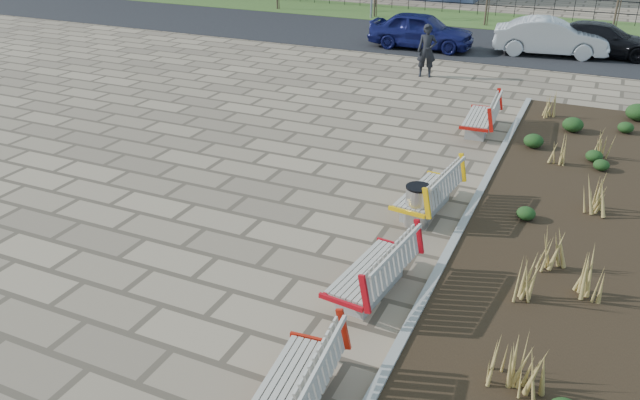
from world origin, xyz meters
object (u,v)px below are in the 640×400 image
at_px(bench_a, 288,384).
at_px(bench_d, 480,115).
at_px(litter_bin, 417,206).
at_px(car_silver, 550,37).
at_px(bench_c, 427,190).
at_px(bench_b, 371,267).
at_px(car_blue, 421,30).
at_px(car_black, 602,40).
at_px(pedestrian, 427,51).

bearing_deg(bench_a, bench_d, 85.15).
height_order(litter_bin, car_silver, car_silver).
bearing_deg(bench_c, bench_b, -83.70).
relative_size(car_blue, car_silver, 0.99).
distance_m(bench_b, litter_bin, 2.66).
height_order(car_blue, car_black, car_blue).
bearing_deg(bench_d, bench_b, -93.10).
xyz_separation_m(pedestrian, car_black, (5.71, 6.15, -0.27)).
height_order(bench_d, car_silver, car_silver).
bearing_deg(litter_bin, car_blue, 106.11).
height_order(bench_a, litter_bin, bench_a).
relative_size(bench_d, pedestrian, 1.11).
distance_m(bench_c, car_black, 16.95).
relative_size(bench_c, car_blue, 0.47).
height_order(bench_a, car_silver, car_silver).
height_order(bench_b, car_black, car_black).
relative_size(litter_bin, car_black, 0.19).
xyz_separation_m(bench_c, litter_bin, (0.01, -0.69, -0.07)).
xyz_separation_m(litter_bin, car_blue, (-4.52, 15.65, 0.36)).
xyz_separation_m(litter_bin, car_silver, (0.70, 16.64, 0.34)).
bearing_deg(pedestrian, bench_d, -73.44).
bearing_deg(pedestrian, car_black, 33.32).
bearing_deg(car_blue, pedestrian, -161.38).
xyz_separation_m(pedestrian, car_blue, (-1.48, 4.38, -0.16)).
relative_size(bench_a, litter_bin, 2.47).
relative_size(car_silver, car_black, 0.99).
xyz_separation_m(bench_b, pedestrian, (-3.03, 13.93, 0.45)).
relative_size(litter_bin, car_blue, 0.19).
height_order(bench_b, pedestrian, pedestrian).
bearing_deg(litter_bin, pedestrian, 105.11).
bearing_deg(pedestrian, bench_c, -87.83).
height_order(bench_a, car_black, car_black).
height_order(bench_d, litter_bin, bench_d).
xyz_separation_m(bench_a, bench_d, (0.00, 11.78, 0.00)).
bearing_deg(car_blue, bench_c, -163.23).
height_order(bench_c, car_silver, car_silver).
xyz_separation_m(bench_b, bench_d, (0.00, 8.76, 0.00)).
relative_size(bench_b, car_black, 0.46).
xyz_separation_m(bench_c, pedestrian, (-3.03, 10.59, 0.45)).
distance_m(bench_b, car_silver, 19.32).
xyz_separation_m(bench_d, car_black, (2.68, 11.33, 0.18)).
bearing_deg(car_black, car_blue, 106.20).
bearing_deg(bench_d, car_black, 73.62).
xyz_separation_m(litter_bin, pedestrian, (-3.04, 11.27, 0.52)).
bearing_deg(litter_bin, bench_a, -90.09).
bearing_deg(car_black, car_silver, 114.19).
bearing_deg(car_black, bench_d, 169.03).
bearing_deg(car_black, pedestrian, 139.46).
height_order(bench_b, car_blue, car_blue).
height_order(bench_c, car_blue, car_blue).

